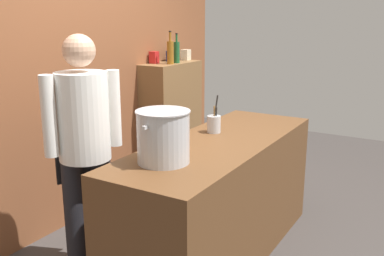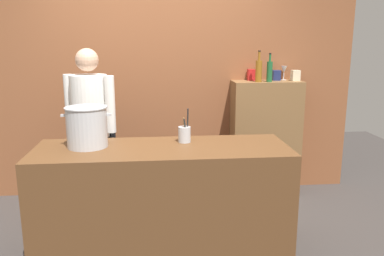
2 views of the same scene
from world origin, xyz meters
name	(u,v)px [view 1 (image 1 of 2)]	position (x,y,z in m)	size (l,w,h in m)	color
ground_plane	(217,254)	(0.00, 0.00, 0.00)	(8.00, 8.00, 0.00)	#383330
brick_back_panel	(72,49)	(0.00, 1.40, 1.50)	(4.40, 0.10, 3.00)	brown
prep_counter	(218,199)	(0.00, 0.00, 0.45)	(2.03, 0.70, 0.90)	brown
bar_cabinet	(172,122)	(1.18, 1.19, 0.64)	(0.76, 0.32, 1.29)	brown
chef	(84,141)	(-0.65, 0.67, 0.96)	(0.49, 0.41, 1.66)	black
stockpot_large	(163,137)	(-0.59, 0.08, 1.06)	(0.39, 0.33, 0.32)	#B7BABF
utensil_crock	(214,124)	(0.19, 0.14, 0.97)	(0.10, 0.10, 0.29)	#B7BABF
wine_bottle_amber	(170,52)	(1.06, 1.12, 1.41)	(0.07, 0.07, 0.33)	#8C5919
wine_bottle_green	(177,52)	(1.18, 1.11, 1.41)	(0.06, 0.06, 0.31)	#1E592D
wine_glass_wide	(174,50)	(1.40, 1.29, 1.40)	(0.07, 0.07, 0.16)	silver
spice_tin_navy	(171,56)	(1.30, 1.26, 1.35)	(0.09, 0.09, 0.11)	navy
spice_tin_cream	(186,55)	(1.50, 1.20, 1.35)	(0.09, 0.09, 0.12)	beige
spice_tin_red	(154,57)	(1.02, 1.29, 1.35)	(0.08, 0.08, 0.12)	red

